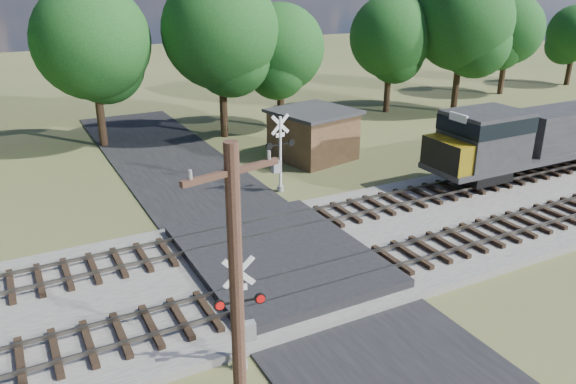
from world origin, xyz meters
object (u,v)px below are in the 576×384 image
crossing_signal_near (243,324)px  crossing_signal_far (279,160)px  equipment_shed (313,134)px  utility_pole (238,332)px

crossing_signal_near → crossing_signal_far: bearing=69.3°
equipment_shed → crossing_signal_far: bearing=-149.5°
crossing_signal_near → crossing_signal_far: (7.73, 12.89, 0.22)m
crossing_signal_near → equipment_shed: (12.45, 17.29, 0.03)m
utility_pole → crossing_signal_near: bearing=54.1°
equipment_shed → crossing_signal_near: bearing=-138.2°
crossing_signal_near → utility_pole: utility_pole is taller
utility_pole → equipment_shed: size_ratio=1.52×
crossing_signal_near → utility_pole: (-1.84, -4.18, 2.94)m
utility_pole → equipment_shed: bearing=44.2°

